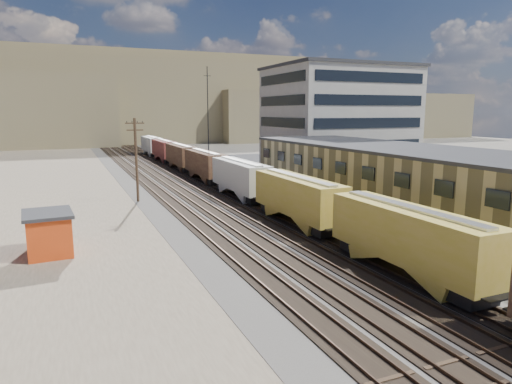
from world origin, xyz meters
name	(u,v)px	position (x,y,z in m)	size (l,w,h in m)	color
ground	(480,356)	(0.00, 0.00, 0.00)	(300.00, 300.00, 0.00)	#6B6356
ballast_bed	(190,187)	(0.00, 50.00, 0.03)	(18.00, 200.00, 0.06)	#4C4742
dirt_yard	(32,213)	(-20.00, 40.00, 0.01)	(24.00, 180.00, 0.03)	#756650
asphalt_lot	(381,194)	(22.00, 35.00, 0.02)	(26.00, 120.00, 0.04)	#232326
rail_tracks	(186,187)	(-0.55, 50.00, 0.11)	(11.40, 200.00, 0.24)	black
freight_train	(221,169)	(3.80, 47.16, 2.79)	(3.00, 119.74, 4.46)	black
warehouse	(389,180)	(14.98, 25.00, 3.65)	(12.40, 40.40, 7.25)	tan
office_tower	(338,120)	(27.95, 54.95, 9.26)	(22.60, 18.60, 18.45)	#9E998E
utility_pole_north	(136,158)	(-8.50, 42.00, 5.30)	(2.20, 0.32, 10.00)	#382619
radio_mast	(208,122)	(6.00, 60.00, 9.12)	(1.20, 0.16, 18.00)	black
hills_north	(108,103)	(0.17, 167.92, 14.10)	(265.00, 80.00, 32.00)	brown
maintenance_shed	(49,233)	(-17.90, 23.62, 1.69)	(3.76, 4.72, 3.30)	#DF4415
parked_car_blue	(358,178)	(24.24, 43.29, 0.82)	(2.73, 5.91, 1.64)	navy
parked_car_far	(335,171)	(26.02, 52.41, 0.71)	(1.67, 4.16, 1.42)	white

